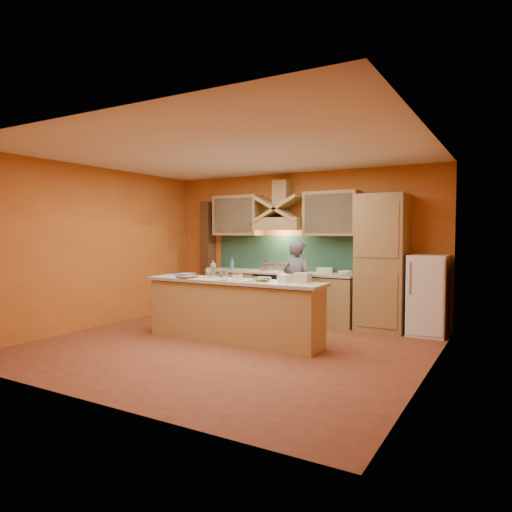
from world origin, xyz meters
The scene contains 36 objects.
floor centered at (0.00, 0.00, 0.00)m, with size 5.50×5.00×0.01m, color brown.
ceiling centered at (0.00, 0.00, 2.80)m, with size 5.50×5.00×0.01m, color white.
wall_back centered at (0.00, 2.50, 1.40)m, with size 5.50×0.02×2.80m, color #BD6424.
wall_front centered at (0.00, -2.50, 1.40)m, with size 5.50×0.02×2.80m, color #BD6424.
wall_left centered at (-2.75, 0.00, 1.40)m, with size 0.02×5.00×2.80m, color #BD6424.
wall_right centered at (2.75, 0.00, 1.40)m, with size 0.02×5.00×2.80m, color #BD6424.
base_cabinet_left centered at (-1.25, 2.20, 0.43)m, with size 1.10×0.60×0.86m, color #9F7C48.
base_cabinet_right centered at (0.65, 2.20, 0.43)m, with size 1.10×0.60×0.86m, color #9F7C48.
counter_top centered at (-0.30, 2.20, 0.90)m, with size 3.00×0.62×0.04m, color beige.
stove centered at (-0.30, 2.20, 0.45)m, with size 0.60×0.58×0.90m, color black.
backsplash centered at (-0.30, 2.48, 1.25)m, with size 3.00×0.03×0.70m, color #1A392C.
range_hood centered at (-0.30, 2.25, 1.82)m, with size 0.92×0.50×0.24m, color #9F7C48.
hood_chimney centered at (-0.30, 2.35, 2.40)m, with size 0.30×0.30×0.50m, color #9F7C48.
upper_cabinet_left centered at (-1.30, 2.33, 2.00)m, with size 1.00×0.35×0.80m, color #9F7C48.
upper_cabinet_right centered at (0.70, 2.33, 2.00)m, with size 1.00×0.35×0.80m, color #9F7C48.
pantry_column centered at (1.65, 2.20, 1.15)m, with size 0.80×0.60×2.30m, color #9F7C48.
fridge centered at (2.40, 2.20, 0.65)m, with size 0.58×0.60×1.30m, color white.
trim_column_left centered at (-2.05, 2.35, 1.15)m, with size 0.20×0.30×2.30m, color #472816.
island_body centered at (-0.10, 0.30, 0.44)m, with size 2.80×0.55×0.88m, color tan.
island_top centered at (-0.10, 0.30, 0.92)m, with size 2.90×0.62×0.05m, color beige.
person centered at (0.35, 1.63, 0.77)m, with size 0.56×0.37×1.54m, color slate.
pot_large centered at (-0.54, 2.19, 0.97)m, with size 0.27×0.27×0.14m, color #ADADB3.
pot_small centered at (-0.22, 2.23, 0.97)m, with size 0.20×0.20×0.15m, color silver.
soap_bottle_a centered at (-1.72, 2.06, 1.01)m, with size 0.08×0.08×0.17m, color beige.
soap_bottle_b centered at (-1.30, 2.11, 1.05)m, with size 0.10×0.10×0.25m, color #376399.
bowl_back centered at (1.05, 2.08, 0.96)m, with size 0.23×0.23×0.07m, color white.
dish_rack centered at (0.60, 2.29, 0.97)m, with size 0.27×0.22×0.10m, color silver.
book_lower centered at (-0.97, 0.16, 0.96)m, with size 0.22×0.30×0.03m, color #AC423D.
book_upper centered at (-1.19, 0.37, 0.98)m, with size 0.23×0.32×0.02m, color #416990.
jar_large centered at (-0.55, 0.35, 1.03)m, with size 0.14×0.14×0.17m, color white.
jar_small centered at (-0.16, 0.12, 1.01)m, with size 0.13×0.13×0.14m, color white.
kitchen_scale centered at (0.03, 0.21, 0.99)m, with size 0.11×0.11×0.09m, color white.
mixing_bowl centered at (0.40, 0.30, 0.98)m, with size 0.25×0.25×0.06m, color white.
cloth centered at (0.14, 0.16, 0.95)m, with size 0.26×0.19×0.02m, color beige.
grocery_bag_a centered at (0.98, 0.45, 1.01)m, with size 0.21×0.17×0.14m, color beige.
grocery_bag_b centered at (0.72, 0.40, 1.00)m, with size 0.18×0.14×0.11m, color beige.
Camera 1 is at (3.64, -5.49, 1.66)m, focal length 32.00 mm.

